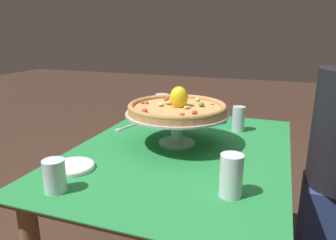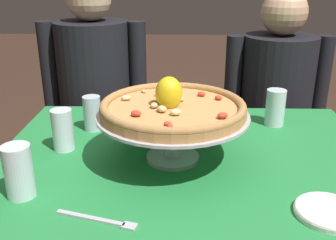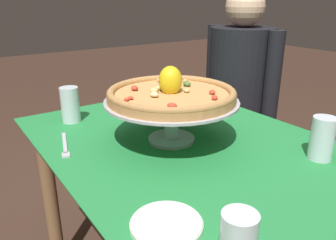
{
  "view_description": "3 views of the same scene",
  "coord_description": "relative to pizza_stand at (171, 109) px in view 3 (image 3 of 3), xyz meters",
  "views": [
    {
      "loc": [
        1.18,
        0.37,
        1.22
      ],
      "look_at": [
        -0.03,
        -0.07,
        0.85
      ],
      "focal_mm": 33.78,
      "sensor_mm": 36.0,
      "label": 1
    },
    {
      "loc": [
        -0.03,
        -1.08,
        1.27
      ],
      "look_at": [
        -0.06,
        0.03,
        0.84
      ],
      "focal_mm": 41.66,
      "sensor_mm": 36.0,
      "label": 2
    },
    {
      "loc": [
        0.8,
        -0.64,
        1.19
      ],
      "look_at": [
        -0.09,
        -0.02,
        0.8
      ],
      "focal_mm": 35.77,
      "sensor_mm": 36.0,
      "label": 3
    }
  ],
  "objects": [
    {
      "name": "dining_table",
      "position": [
        0.05,
        0.04,
        -0.23
      ],
      "size": [
        1.17,
        0.86,
        0.73
      ],
      "color": "olive",
      "rests_on": "ground"
    },
    {
      "name": "pizza_stand",
      "position": [
        0.0,
        0.0,
        0.0
      ],
      "size": [
        0.44,
        0.44,
        0.14
      ],
      "color": "#B7B7C1",
      "rests_on": "dining_table"
    },
    {
      "name": "pizza",
      "position": [
        -0.0,
        0.0,
        0.05
      ],
      "size": [
        0.42,
        0.42,
        0.11
      ],
      "color": "tan",
      "rests_on": "pizza_stand"
    },
    {
      "name": "water_glass_back_left",
      "position": [
        -0.29,
        0.22,
        -0.06
      ],
      "size": [
        0.06,
        0.06,
        0.12
      ],
      "color": "silver",
      "rests_on": "dining_table"
    },
    {
      "name": "water_glass_side_left",
      "position": [
        -0.34,
        0.06,
        -0.06
      ],
      "size": [
        0.07,
        0.07,
        0.13
      ],
      "color": "white",
      "rests_on": "dining_table"
    },
    {
      "name": "water_glass_back_right",
      "position": [
        0.36,
        0.29,
        -0.05
      ],
      "size": [
        0.07,
        0.07,
        0.13
      ],
      "color": "silver",
      "rests_on": "dining_table"
    },
    {
      "name": "water_glass_front_left",
      "position": [
        -0.37,
        -0.21,
        -0.05
      ],
      "size": [
        0.07,
        0.07,
        0.14
      ],
      "color": "silver",
      "rests_on": "dining_table"
    },
    {
      "name": "side_plate",
      "position": [
        0.37,
        -0.27,
        -0.1
      ],
      "size": [
        0.16,
        0.16,
        0.02
      ],
      "color": "white",
      "rests_on": "dining_table"
    },
    {
      "name": "dinner_fork",
      "position": [
        -0.16,
        -0.31,
        -0.11
      ],
      "size": [
        0.2,
        0.07,
        0.01
      ],
      "color": "#B7B7C1",
      "rests_on": "dining_table"
    },
    {
      "name": "diner_left",
      "position": [
        -0.38,
        0.73,
        -0.24
      ],
      "size": [
        0.49,
        0.35,
        1.25
      ],
      "color": "navy",
      "rests_on": "ground"
    }
  ]
}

